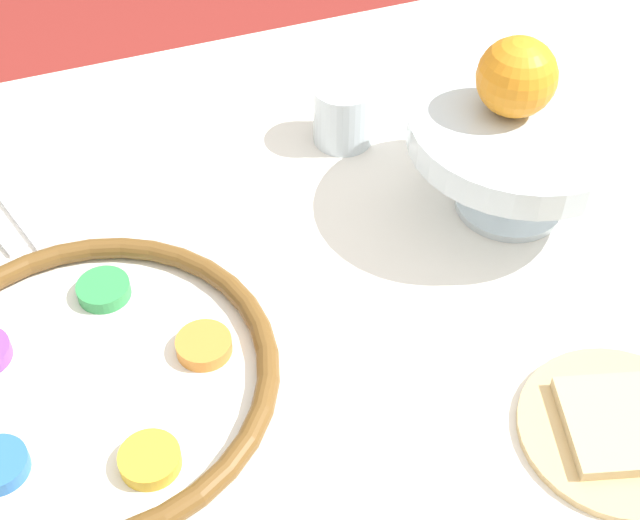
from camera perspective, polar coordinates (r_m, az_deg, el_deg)
seder_plate at (r=0.79m, az=-14.57°, el=-7.40°), size 0.33×0.33×0.03m
fruit_stand at (r=0.90m, az=12.82°, el=7.73°), size 0.23×0.23×0.11m
orange_fruit at (r=0.87m, az=12.49°, el=11.36°), size 0.08×0.08×0.08m
bread_plate at (r=0.79m, az=18.61°, el=-10.17°), size 0.17×0.17×0.02m
cup_mid at (r=1.00m, az=1.50°, el=9.33°), size 0.07×0.07×0.07m
fork_right at (r=1.00m, az=-19.25°, el=3.76°), size 0.07×0.18×0.01m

